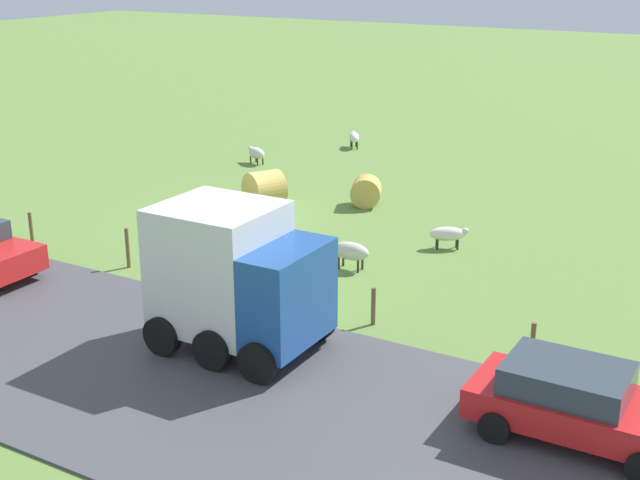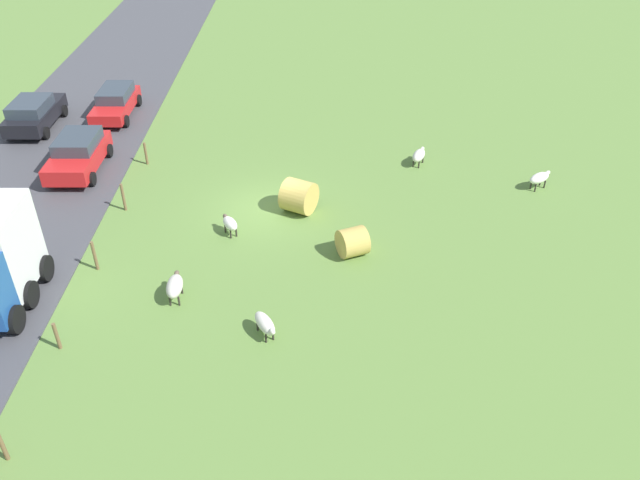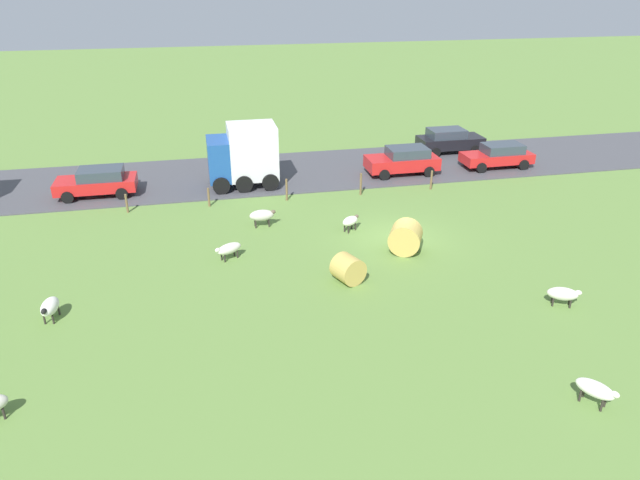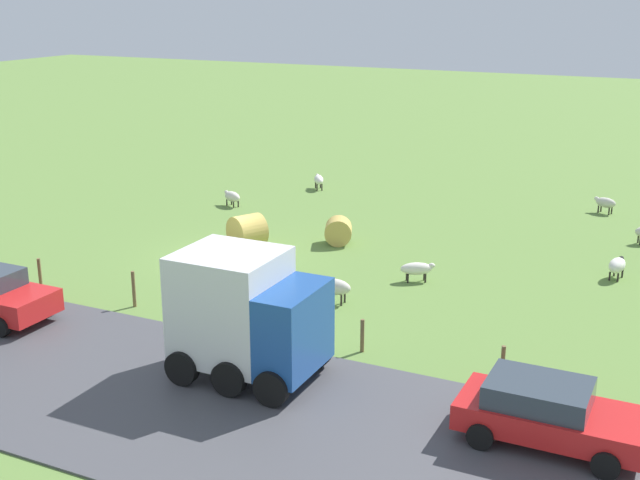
% 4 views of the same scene
% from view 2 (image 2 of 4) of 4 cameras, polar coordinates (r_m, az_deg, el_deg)
% --- Properties ---
extents(ground_plane, '(160.00, 160.00, 0.00)m').
position_cam_2_polar(ground_plane, '(27.67, -4.80, 2.74)').
color(ground_plane, olive).
extents(road_strip, '(8.00, 80.00, 0.06)m').
position_cam_2_polar(road_strip, '(30.53, -25.50, 2.54)').
color(road_strip, '#47474C').
rests_on(road_strip, ground_plane).
extents(sheep_1, '(0.93, 1.25, 0.75)m').
position_cam_2_polar(sheep_1, '(31.25, 8.77, 7.44)').
color(sheep_1, silver).
rests_on(sheep_1, ground_plane).
extents(sheep_2, '(0.87, 1.03, 0.75)m').
position_cam_2_polar(sheep_2, '(25.94, -8.00, 1.47)').
color(sheep_2, white).
rests_on(sheep_2, ground_plane).
extents(sheep_3, '(0.58, 1.30, 0.86)m').
position_cam_2_polar(sheep_3, '(22.89, -12.78, -4.01)').
color(sheep_3, beige).
rests_on(sheep_3, ground_plane).
extents(sheep_6, '(0.98, 1.28, 0.73)m').
position_cam_2_polar(sheep_6, '(21.05, -4.90, -7.42)').
color(sheep_6, silver).
rests_on(sheep_6, ground_plane).
extents(sheep_7, '(1.20, 1.01, 0.78)m').
position_cam_2_polar(sheep_7, '(30.48, 18.91, 5.23)').
color(sheep_7, white).
rests_on(sheep_7, ground_plane).
extents(hay_bale_0, '(1.38, 1.44, 1.13)m').
position_cam_2_polar(hay_bale_0, '(24.54, 2.91, -0.18)').
color(hay_bale_0, tan).
rests_on(hay_bale_0, ground_plane).
extents(hay_bale_1, '(1.73, 1.81, 1.41)m').
position_cam_2_polar(hay_bale_1, '(27.13, -1.89, 3.90)').
color(hay_bale_1, tan).
rests_on(hay_bale_1, ground_plane).
extents(fence_post_0, '(0.12, 0.12, 1.12)m').
position_cam_2_polar(fence_post_0, '(32.02, -15.20, 7.42)').
color(fence_post_0, brown).
rests_on(fence_post_0, ground_plane).
extents(fence_post_1, '(0.12, 0.12, 1.26)m').
position_cam_2_polar(fence_post_1, '(28.45, -17.06, 3.65)').
color(fence_post_1, brown).
rests_on(fence_post_1, ground_plane).
extents(fence_post_2, '(0.12, 0.12, 1.23)m').
position_cam_2_polar(fence_post_2, '(25.12, -19.37, -1.33)').
color(fence_post_2, brown).
rests_on(fence_post_2, ground_plane).
extents(fence_post_3, '(0.12, 0.12, 1.03)m').
position_cam_2_polar(fence_post_3, '(22.15, -22.32, -7.89)').
color(fence_post_3, brown).
rests_on(fence_post_3, ground_plane).
extents(fence_post_4, '(0.12, 0.12, 1.00)m').
position_cam_2_polar(fence_post_4, '(19.57, -26.33, -16.12)').
color(fence_post_4, brown).
rests_on(fence_post_4, ground_plane).
extents(car_0, '(2.19, 4.37, 1.62)m').
position_cam_2_polar(car_0, '(32.21, -20.68, 7.20)').
color(car_0, red).
rests_on(car_0, road_strip).
extents(car_1, '(1.97, 4.43, 1.48)m').
position_cam_2_polar(car_1, '(37.66, -17.70, 11.60)').
color(car_1, red).
rests_on(car_1, road_strip).
extents(car_4, '(2.15, 4.38, 1.61)m').
position_cam_2_polar(car_4, '(37.56, -24.06, 10.26)').
color(car_4, black).
rests_on(car_4, road_strip).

